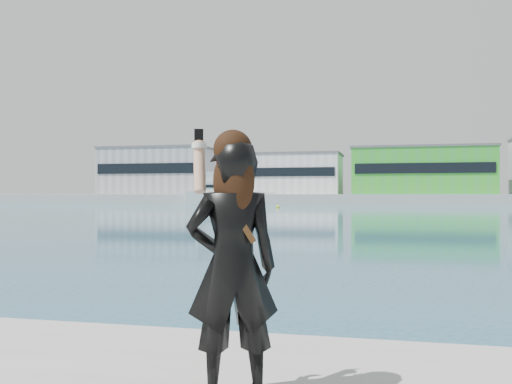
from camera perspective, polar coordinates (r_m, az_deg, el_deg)
far_quay at (r=134.53m, az=12.77°, el=-0.63°), size 320.00×40.00×2.00m
warehouse_grey_left at (r=144.12m, az=-9.69°, el=2.09°), size 26.52×16.36×11.50m
warehouse_white at (r=134.63m, az=3.35°, el=1.81°), size 24.48×15.35×9.50m
warehouse_green at (r=132.75m, az=16.22°, el=2.06°), size 30.60×16.36×10.50m
flagpole_left at (r=131.60m, az=-4.02°, el=1.76°), size 1.28×0.16×8.00m
flagpole_right at (r=127.28m, az=22.73°, el=1.84°), size 1.28×0.16×8.00m
motor_yacht at (r=121.15m, az=-2.72°, el=0.01°), size 19.65×9.52×8.84m
buoy_far at (r=86.89m, az=2.20°, el=-1.57°), size 0.50×0.50×0.50m
woman at (r=3.94m, az=-2.38°, el=-6.72°), size 0.75×0.63×1.84m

